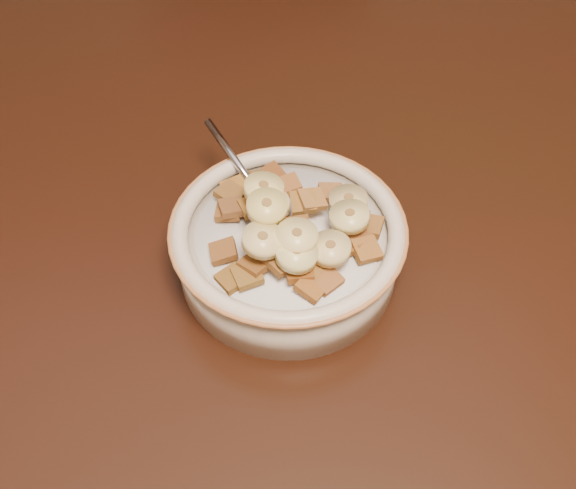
{
  "coord_description": "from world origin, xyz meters",
  "views": [
    {
      "loc": [
        0.2,
        -0.5,
        1.18
      ],
      "look_at": [
        0.19,
        -0.16,
        0.78
      ],
      "focal_mm": 40.0,
      "sensor_mm": 36.0,
      "label": 1
    }
  ],
  "objects_px": {
    "table": "(107,150)",
    "cereal_bowl": "(288,251)",
    "chair": "(256,54)",
    "spoon": "(269,208)"
  },
  "relations": [
    {
      "from": "chair",
      "to": "cereal_bowl",
      "type": "xyz_separation_m",
      "value": [
        0.07,
        -0.67,
        0.26
      ]
    },
    {
      "from": "chair",
      "to": "cereal_bowl",
      "type": "bearing_deg",
      "value": -105.0
    },
    {
      "from": "chair",
      "to": "cereal_bowl",
      "type": "relative_size",
      "value": 5.73
    },
    {
      "from": "table",
      "to": "chair",
      "type": "bearing_deg",
      "value": 76.29
    },
    {
      "from": "table",
      "to": "cereal_bowl",
      "type": "bearing_deg",
      "value": -41.03
    },
    {
      "from": "table",
      "to": "cereal_bowl",
      "type": "distance_m",
      "value": 0.26
    },
    {
      "from": "cereal_bowl",
      "to": "spoon",
      "type": "distance_m",
      "value": 0.04
    },
    {
      "from": "spoon",
      "to": "chair",
      "type": "bearing_deg",
      "value": -119.04
    },
    {
      "from": "table",
      "to": "chair",
      "type": "xyz_separation_m",
      "value": [
        0.12,
        0.5,
        -0.21
      ]
    },
    {
      "from": "spoon",
      "to": "table",
      "type": "bearing_deg",
      "value": -72.81
    }
  ]
}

